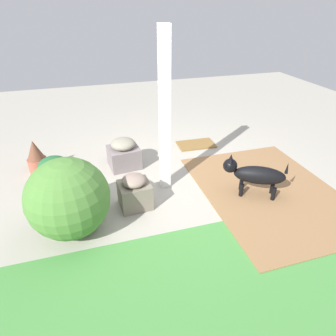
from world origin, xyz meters
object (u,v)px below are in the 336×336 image
dog (255,174)px  doormat (196,144)px  stone_planter_nearest (124,154)px  stone_planter_mid (135,192)px  terracotta_pot_broad (54,168)px  round_shrub (68,198)px  porch_pillar (165,116)px  terracotta_pot_spiky (36,157)px

dog → doormat: (0.16, -1.68, -0.31)m
stone_planter_nearest → stone_planter_mid: (0.03, 1.06, -0.01)m
terracotta_pot_broad → round_shrub: bearing=101.8°
round_shrub → terracotta_pot_broad: (0.24, -1.13, -0.22)m
porch_pillar → terracotta_pot_spiky: porch_pillar is taller
porch_pillar → round_shrub: size_ratio=2.31×
stone_planter_nearest → dog: size_ratio=0.65×
terracotta_pot_spiky → terracotta_pot_broad: (-0.27, 0.43, -0.01)m
porch_pillar → stone_planter_mid: porch_pillar is taller
porch_pillar → dog: porch_pillar is taller
stone_planter_mid → terracotta_pot_spiky: bearing=-45.7°
round_shrub → porch_pillar: bearing=-154.4°
porch_pillar → stone_planter_mid: size_ratio=4.56×
round_shrub → dog: (-2.35, -0.04, -0.13)m
round_shrub → terracotta_pot_spiky: 1.66m
porch_pillar → doormat: size_ratio=3.14×
stone_planter_nearest → round_shrub: round_shrub is taller
porch_pillar → round_shrub: porch_pillar is taller
stone_planter_mid → terracotta_pot_broad: 1.34m
terracotta_pot_broad → dog: bearing=157.0°
terracotta_pot_spiky → dog: bearing=151.9°
porch_pillar → dog: (-1.08, 0.57, -0.73)m
round_shrub → doormat: 2.81m
dog → doormat: dog is taller
stone_planter_nearest → doormat: stone_planter_nearest is taller
stone_planter_nearest → doormat: 1.46m
stone_planter_mid → terracotta_pot_broad: stone_planter_mid is taller
porch_pillar → terracotta_pot_broad: size_ratio=5.01×
stone_planter_nearest → terracotta_pot_spiky: (1.31, -0.25, 0.02)m
terracotta_pot_broad → doormat: bearing=-166.5°
round_shrub → doormat: round_shrub is taller
porch_pillar → stone_planter_nearest: bearing=-56.3°
terracotta_pot_spiky → stone_planter_mid: bearing=134.3°
round_shrub → terracotta_pot_spiky: size_ratio=1.77×
doormat → porch_pillar: bearing=50.3°
stone_planter_mid → dog: 1.60m
terracotta_pot_spiky → terracotta_pot_broad: 0.51m
stone_planter_nearest → terracotta_pot_broad: 1.05m
stone_planter_mid → terracotta_pot_spiky: (1.28, -1.31, 0.03)m
round_shrub → terracotta_pot_broad: bearing=-78.2°
terracotta_pot_broad → stone_planter_nearest: bearing=-169.9°
stone_planter_nearest → round_shrub: (0.80, 1.31, 0.23)m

